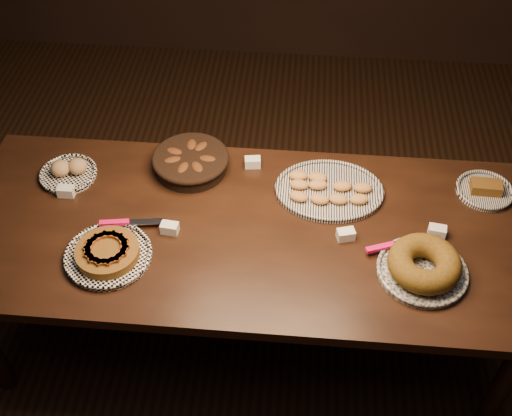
# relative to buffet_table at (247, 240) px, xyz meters

# --- Properties ---
(ground) EXTENTS (5.00, 5.00, 0.00)m
(ground) POSITION_rel_buffet_table_xyz_m (0.00, 0.00, -0.68)
(ground) COLOR black
(ground) RESTS_ON ground
(buffet_table) EXTENTS (2.40, 1.00, 0.75)m
(buffet_table) POSITION_rel_buffet_table_xyz_m (0.00, 0.00, 0.00)
(buffet_table) COLOR black
(buffet_table) RESTS_ON ground
(apple_tart_plate) EXTENTS (0.37, 0.38, 0.07)m
(apple_tart_plate) POSITION_rel_buffet_table_xyz_m (-0.53, -0.20, 0.10)
(apple_tart_plate) COLOR white
(apple_tart_plate) RESTS_ON buffet_table
(madeleine_platter) EXTENTS (0.47, 0.38, 0.05)m
(madeleine_platter) POSITION_rel_buffet_table_xyz_m (0.33, 0.24, 0.09)
(madeleine_platter) COLOR black
(madeleine_platter) RESTS_ON buffet_table
(bundt_cake_plate) EXTENTS (0.40, 0.37, 0.11)m
(bundt_cake_plate) POSITION_rel_buffet_table_xyz_m (0.69, -0.18, 0.12)
(bundt_cake_plate) COLOR black
(bundt_cake_plate) RESTS_ON buffet_table
(croissant_basket) EXTENTS (0.42, 0.42, 0.09)m
(croissant_basket) POSITION_rel_buffet_table_xyz_m (-0.28, 0.33, 0.12)
(croissant_basket) COLOR black
(croissant_basket) RESTS_ON buffet_table
(bread_roll_plate) EXTENTS (0.25, 0.25, 0.08)m
(bread_roll_plate) POSITION_rel_buffet_table_xyz_m (-0.82, 0.24, 0.10)
(bread_roll_plate) COLOR white
(bread_roll_plate) RESTS_ON buffet_table
(loaf_plate) EXTENTS (0.25, 0.25, 0.06)m
(loaf_plate) POSITION_rel_buffet_table_xyz_m (1.00, 0.29, 0.09)
(loaf_plate) COLOR black
(loaf_plate) RESTS_ON buffet_table
(tent_cards) EXTENTS (1.63, 0.48, 0.04)m
(tent_cards) POSITION_rel_buffet_table_xyz_m (0.01, 0.09, 0.10)
(tent_cards) COLOR white
(tent_cards) RESTS_ON buffet_table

